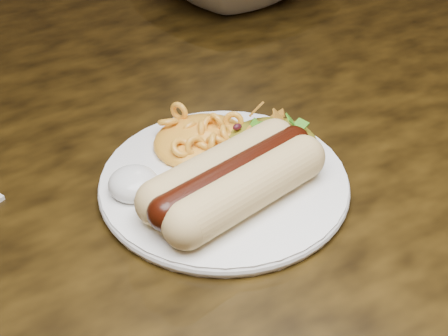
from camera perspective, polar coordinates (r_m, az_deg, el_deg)
table at (r=0.71m, az=-13.30°, el=-2.13°), size 1.60×0.90×0.75m
plate at (r=0.54m, az=0.00°, el=-1.30°), size 0.28×0.28×0.01m
hotdog at (r=0.51m, az=0.93°, el=-0.90°), size 0.14×0.09×0.04m
mac_and_cheese at (r=0.57m, az=-2.16°, el=3.61°), size 0.10×0.09×0.03m
sour_cream at (r=0.52m, az=-8.32°, el=-1.01°), size 0.04×0.04×0.03m
taco_salad at (r=0.56m, az=4.31°, el=2.64°), size 0.09×0.09×0.04m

